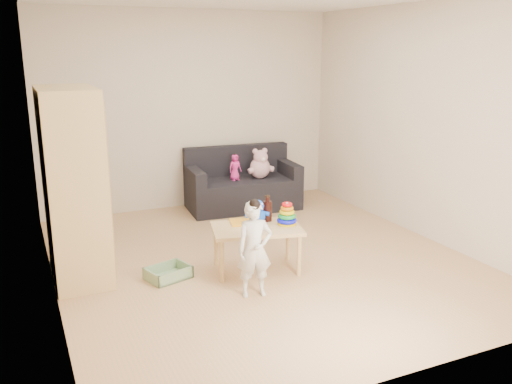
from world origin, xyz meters
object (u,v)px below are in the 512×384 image
wardrobe (73,185)px  sofa (243,193)px  toddler (255,251)px  play_table (257,249)px

wardrobe → sofa: (2.30, 1.43, -0.68)m
wardrobe → toddler: wardrobe is taller
wardrobe → toddler: 1.78m
play_table → toddler: toddler is taller
sofa → play_table: 2.14m
sofa → toddler: (-0.96, -2.51, 0.21)m
sofa → toddler: 2.70m
wardrobe → play_table: size_ratio=2.10×
wardrobe → sofa: size_ratio=1.21×
play_table → toddler: (-0.24, -0.50, 0.19)m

